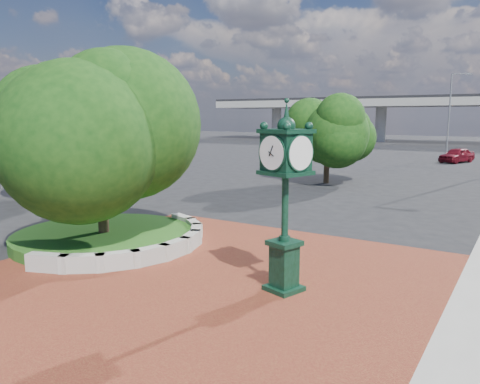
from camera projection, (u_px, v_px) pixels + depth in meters
ground at (223, 267)px, 13.66m from camera, size 200.00×200.00×0.00m
plaza at (203, 276)px, 12.82m from camera, size 12.00×12.00×0.04m
planter_wall at (154, 245)px, 15.04m from camera, size 2.96×6.77×0.54m
grass_bed at (104, 237)px, 16.25m from camera, size 6.10×6.10×0.40m
overpass at (479, 102)px, 71.26m from camera, size 90.00×12.00×7.50m
tree_planter at (99, 135)px, 15.69m from camera, size 5.20×5.20×6.33m
tree_northwest at (68, 121)px, 24.00m from camera, size 5.60×5.60×6.93m
tree_street at (327, 134)px, 30.29m from camera, size 4.40×4.40×5.45m
post_clock at (285, 190)px, 11.34m from camera, size 1.18×1.18×4.71m
parked_car at (457, 155)px, 44.27m from camera, size 3.12×4.44×1.40m
street_lamp_far at (452, 109)px, 47.66m from camera, size 1.93×0.45×8.61m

